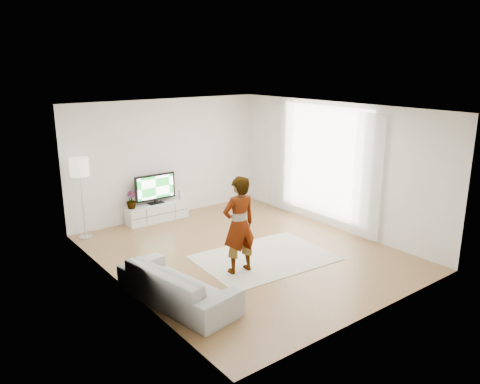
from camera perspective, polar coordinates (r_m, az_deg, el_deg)
floor at (r=9.28m, az=0.57°, el=-7.32°), size 6.00×6.00×0.00m
ceiling at (r=8.59m, az=0.62°, el=10.16°), size 6.00×6.00×0.00m
wall_left at (r=7.61m, az=-14.41°, el=-1.80°), size 0.02×6.00×2.80m
wall_right at (r=10.52m, az=11.40°, el=3.12°), size 0.02×6.00×2.80m
wall_back at (r=11.29m, az=-8.85°, el=4.08°), size 5.00×0.02×2.80m
wall_front at (r=6.83m, az=16.32°, el=-3.94°), size 5.00×0.02×2.80m
window at (r=10.69m, az=10.14°, el=3.65°), size 0.01×2.60×2.50m
curtain_near at (r=9.84m, az=15.35°, el=1.72°), size 0.04×0.70×2.60m
curtain_far at (r=11.55m, az=5.10°, el=4.21°), size 0.04×0.70×2.60m
media_console at (r=11.18m, az=-10.08°, el=-2.41°), size 1.47×0.42×0.41m
television at (r=11.04m, az=-10.29°, el=0.52°), size 1.00×0.20×0.70m
game_console at (r=11.39m, az=-7.28°, el=-0.36°), size 0.07×0.15×0.20m
potted_plant at (r=10.81m, az=-13.12°, el=-0.95°), size 0.22×0.22×0.40m
rug at (r=9.02m, az=3.01°, el=-8.01°), size 2.60×1.96×0.01m
player at (r=8.13m, az=-0.12°, el=-4.03°), size 0.67×0.46×1.74m
sofa at (r=7.41m, az=-7.61°, el=-11.06°), size 1.16×2.20×0.61m
floor_lamp at (r=10.16m, az=-18.96°, el=2.47°), size 0.38×0.38×1.72m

